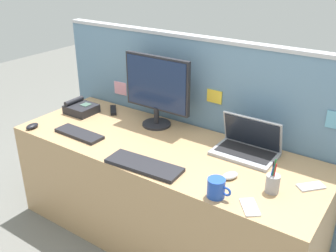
% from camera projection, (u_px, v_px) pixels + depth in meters
% --- Properties ---
extents(ground_plane, '(10.00, 10.00, 0.00)m').
position_uv_depth(ground_plane, '(164.00, 233.00, 2.76)').
color(ground_plane, slate).
extents(desk, '(2.07, 0.75, 0.70)m').
position_uv_depth(desk, '(164.00, 192.00, 2.61)').
color(desk, tan).
rests_on(desk, ground_plane).
extents(cubicle_divider, '(2.34, 0.08, 1.33)m').
position_uv_depth(cubicle_divider, '(197.00, 128.00, 2.79)').
color(cubicle_divider, '#6084A3').
rests_on(cubicle_divider, ground_plane).
extents(desktop_monitor, '(0.52, 0.20, 0.50)m').
position_uv_depth(desktop_monitor, '(157.00, 88.00, 2.64)').
color(desktop_monitor, '#232328').
rests_on(desktop_monitor, desk).
extents(laptop, '(0.38, 0.25, 0.23)m').
position_uv_depth(laptop, '(247.00, 145.00, 2.35)').
color(laptop, '#9EA0A8').
rests_on(laptop, desk).
extents(desk_phone, '(0.21, 0.19, 0.10)m').
position_uv_depth(desk_phone, '(81.00, 108.00, 2.95)').
color(desk_phone, '#232328').
rests_on(desk_phone, desk).
extents(keyboard_main, '(0.36, 0.13, 0.02)m').
position_uv_depth(keyboard_main, '(79.00, 134.00, 2.60)').
color(keyboard_main, '#232328').
rests_on(keyboard_main, desk).
extents(keyboard_spare, '(0.47, 0.19, 0.02)m').
position_uv_depth(keyboard_spare, '(144.00, 165.00, 2.22)').
color(keyboard_spare, '#232328').
rests_on(keyboard_spare, desk).
extents(computer_mouse_right_hand, '(0.07, 0.11, 0.03)m').
position_uv_depth(computer_mouse_right_hand, '(32.00, 126.00, 2.70)').
color(computer_mouse_right_hand, black).
rests_on(computer_mouse_right_hand, desk).
extents(computer_mouse_left_hand, '(0.09, 0.12, 0.03)m').
position_uv_depth(computer_mouse_left_hand, '(230.00, 176.00, 2.11)').
color(computer_mouse_left_hand, silver).
rests_on(computer_mouse_left_hand, desk).
extents(pen_cup, '(0.07, 0.07, 0.19)m').
position_uv_depth(pen_cup, '(273.00, 183.00, 1.98)').
color(pen_cup, '#99999E').
rests_on(pen_cup, desk).
extents(cell_phone_silver_slab, '(0.15, 0.15, 0.01)m').
position_uv_depth(cell_phone_silver_slab, '(311.00, 186.00, 2.03)').
color(cell_phone_silver_slab, '#B7BAC1').
rests_on(cell_phone_silver_slab, desk).
extents(cell_phone_white_slab, '(0.14, 0.16, 0.01)m').
position_uv_depth(cell_phone_white_slab, '(250.00, 207.00, 1.87)').
color(cell_phone_white_slab, silver).
rests_on(cell_phone_white_slab, desk).
extents(tv_remote, '(0.15, 0.15, 0.02)m').
position_uv_depth(tv_remote, '(113.00, 110.00, 2.98)').
color(tv_remote, black).
rests_on(tv_remote, desk).
extents(coffee_mug, '(0.13, 0.09, 0.10)m').
position_uv_depth(coffee_mug, '(216.00, 188.00, 1.94)').
color(coffee_mug, blue).
rests_on(coffee_mug, desk).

